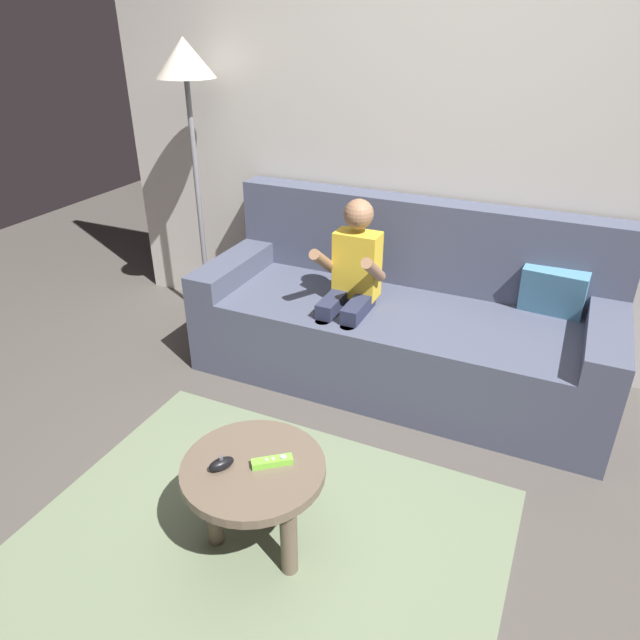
# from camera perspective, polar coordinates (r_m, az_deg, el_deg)

# --- Properties ---
(ground_plane) EXTENTS (8.23, 8.23, 0.00)m
(ground_plane) POSITION_cam_1_polar(r_m,az_deg,el_deg) (2.24, -0.79, -23.08)
(ground_plane) COLOR #4C4742
(wall_back) EXTENTS (4.12, 0.05, 2.50)m
(wall_back) POSITION_cam_1_polar(r_m,az_deg,el_deg) (3.11, 13.60, 18.11)
(wall_back) COLOR beige
(wall_back) RESTS_ON ground
(couch) EXTENTS (2.09, 0.80, 0.89)m
(couch) POSITION_cam_1_polar(r_m,az_deg,el_deg) (3.08, 8.16, -0.26)
(couch) COLOR #474C60
(couch) RESTS_ON ground
(person_seated_on_couch) EXTENTS (0.31, 0.38, 0.96)m
(person_seated_on_couch) POSITION_cam_1_polar(r_m,az_deg,el_deg) (2.88, 2.98, 3.48)
(person_seated_on_couch) COLOR #282D47
(person_seated_on_couch) RESTS_ON ground
(coffee_table) EXTENTS (0.50, 0.50, 0.39)m
(coffee_table) POSITION_cam_1_polar(r_m,az_deg,el_deg) (2.10, -6.38, -15.41)
(coffee_table) COLOR brown
(coffee_table) RESTS_ON ground
(area_rug) EXTENTS (1.73, 1.38, 0.01)m
(area_rug) POSITION_cam_1_polar(r_m,az_deg,el_deg) (2.31, -6.04, -21.04)
(area_rug) COLOR #6B7A5B
(area_rug) RESTS_ON ground
(game_remote_lime_near_edge) EXTENTS (0.13, 0.11, 0.03)m
(game_remote_lime_near_edge) POSITION_cam_1_polar(r_m,az_deg,el_deg) (2.03, -4.71, -13.67)
(game_remote_lime_near_edge) COLOR #72C638
(game_remote_lime_near_edge) RESTS_ON coffee_table
(nunchuk_black) EXTENTS (0.09, 0.10, 0.05)m
(nunchuk_black) POSITION_cam_1_polar(r_m,az_deg,el_deg) (2.03, -9.65, -13.73)
(nunchuk_black) COLOR black
(nunchuk_black) RESTS_ON coffee_table
(floor_lamp) EXTENTS (0.32, 0.32, 1.63)m
(floor_lamp) POSITION_cam_1_polar(r_m,az_deg,el_deg) (3.42, -12.93, 21.76)
(floor_lamp) COLOR black
(floor_lamp) RESTS_ON ground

